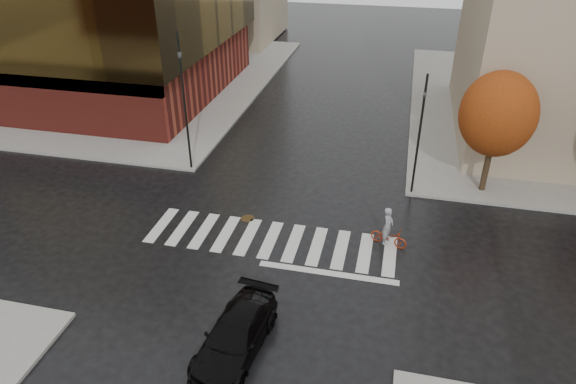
# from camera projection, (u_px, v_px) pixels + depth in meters

# --- Properties ---
(ground) EXTENTS (120.00, 120.00, 0.00)m
(ground) POSITION_uv_depth(u_px,v_px,m) (268.00, 246.00, 23.51)
(ground) COLOR black
(ground) RESTS_ON ground
(sidewalk_nw) EXTENTS (30.00, 30.00, 0.15)m
(sidewalk_nw) POSITION_uv_depth(u_px,v_px,m) (99.00, 76.00, 45.23)
(sidewalk_nw) COLOR gray
(sidewalk_nw) RESTS_ON ground
(crosswalk) EXTENTS (12.00, 3.00, 0.01)m
(crosswalk) POSITION_uv_depth(u_px,v_px,m) (271.00, 240.00, 23.93)
(crosswalk) COLOR silver
(crosswalk) RESTS_ON ground
(tree_ne_a) EXTENTS (3.80, 3.80, 6.50)m
(tree_ne_a) POSITION_uv_depth(u_px,v_px,m) (498.00, 114.00, 25.56)
(tree_ne_a) COLOR #302315
(tree_ne_a) RESTS_ON sidewalk_ne
(sedan) EXTENTS (2.39, 4.80, 1.34)m
(sedan) POSITION_uv_depth(u_px,v_px,m) (235.00, 335.00, 17.86)
(sedan) COLOR black
(sedan) RESTS_ON ground
(cyclist) EXTENTS (1.81, 1.07, 1.95)m
(cyclist) POSITION_uv_depth(u_px,v_px,m) (388.00, 233.00, 23.27)
(cyclist) COLOR #A02A0E
(cyclist) RESTS_ON ground
(traffic_light_nw) EXTENTS (0.22, 0.19, 7.81)m
(traffic_light_nw) POSITION_uv_depth(u_px,v_px,m) (184.00, 93.00, 27.69)
(traffic_light_nw) COLOR black
(traffic_light_nw) RESTS_ON sidewalk_nw
(traffic_light_ne) EXTENTS (0.18, 0.20, 6.45)m
(traffic_light_ne) POSITION_uv_depth(u_px,v_px,m) (420.00, 130.00, 25.71)
(traffic_light_ne) COLOR black
(traffic_light_ne) RESTS_ON sidewalk_ne
(fire_hydrant) EXTENTS (0.27, 0.27, 0.77)m
(fire_hydrant) POSITION_uv_depth(u_px,v_px,m) (160.00, 130.00, 33.58)
(fire_hydrant) COLOR #F09F0E
(fire_hydrant) RESTS_ON sidewalk_nw
(manhole) EXTENTS (0.69, 0.69, 0.01)m
(manhole) POSITION_uv_depth(u_px,v_px,m) (248.00, 218.00, 25.50)
(manhole) COLOR #4D3A1B
(manhole) RESTS_ON ground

